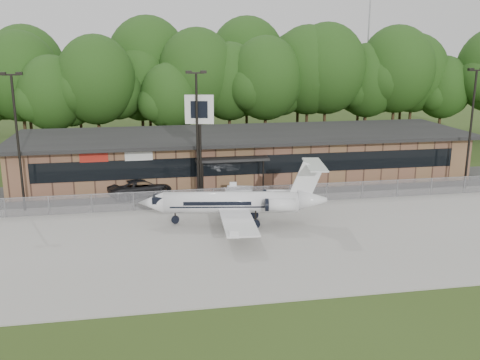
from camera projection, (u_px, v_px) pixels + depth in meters
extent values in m
plane|color=#324619|center=(330.00, 289.00, 27.24)|extent=(160.00, 160.00, 0.00)
cube|color=#9E9B93|center=(288.00, 235.00, 34.86)|extent=(64.00, 18.00, 0.08)
cube|color=#383835|center=(253.00, 189.00, 45.83)|extent=(50.00, 9.00, 0.06)
cube|color=brown|center=(243.00, 156.00, 49.64)|extent=(40.00, 10.00, 4.00)
cube|color=black|center=(254.00, 165.00, 44.77)|extent=(36.00, 0.08, 1.60)
cube|color=black|center=(244.00, 134.00, 48.63)|extent=(41.00, 11.50, 0.30)
cube|color=black|center=(232.00, 159.00, 43.70)|extent=(6.00, 1.60, 0.20)
cube|color=#B22015|center=(94.00, 158.00, 42.23)|extent=(2.20, 0.06, 0.70)
cube|color=silver|center=(139.00, 156.00, 42.84)|extent=(2.20, 0.06, 0.70)
cube|color=gray|center=(265.00, 195.00, 41.36)|extent=(46.00, 0.03, 1.50)
cube|color=gray|center=(265.00, 186.00, 41.18)|extent=(46.00, 0.04, 0.04)
cylinder|color=gray|center=(368.00, 41.00, 73.72)|extent=(0.20, 0.20, 25.00)
cylinder|color=black|center=(18.00, 146.00, 38.64)|extent=(0.18, 0.18, 10.00)
cube|color=black|center=(11.00, 75.00, 37.39)|extent=(1.20, 0.12, 0.12)
cube|color=black|center=(3.00, 74.00, 37.28)|extent=(0.45, 0.30, 0.22)
cube|color=black|center=(19.00, 74.00, 37.47)|extent=(0.45, 0.30, 0.22)
cylinder|color=black|center=(197.00, 140.00, 40.88)|extent=(0.18, 0.18, 10.00)
cube|color=black|center=(196.00, 73.00, 39.63)|extent=(1.20, 0.12, 0.12)
cube|color=black|center=(189.00, 72.00, 39.52)|extent=(0.45, 0.30, 0.22)
cube|color=black|center=(203.00, 72.00, 39.71)|extent=(0.45, 0.30, 0.22)
cylinder|color=black|center=(470.00, 132.00, 44.85)|extent=(0.18, 0.18, 10.00)
cube|color=black|center=(477.00, 70.00, 43.60)|extent=(1.20, 0.12, 0.12)
cube|color=black|center=(471.00, 69.00, 43.49)|extent=(0.45, 0.30, 0.22)
cylinder|color=white|center=(231.00, 203.00, 36.56)|extent=(9.26, 2.90, 1.46)
cone|color=white|center=(151.00, 204.00, 36.46)|extent=(2.04, 1.74, 1.46)
cone|color=white|center=(312.00, 201.00, 36.63)|extent=(2.22, 1.77, 1.46)
cube|color=white|center=(238.00, 223.00, 33.75)|extent=(2.86, 5.74, 0.11)
cube|color=white|center=(237.00, 197.00, 39.59)|extent=(2.86, 5.74, 0.11)
cylinder|color=white|center=(280.00, 206.00, 35.48)|extent=(2.12, 1.13, 0.82)
cylinder|color=white|center=(277.00, 196.00, 37.69)|extent=(2.12, 1.13, 0.82)
cube|color=white|center=(306.00, 182.00, 36.29)|extent=(2.24, 0.48, 2.75)
cube|color=white|center=(315.00, 166.00, 36.02)|extent=(1.84, 4.34, 0.09)
cube|color=black|center=(160.00, 200.00, 36.41)|extent=(1.08, 1.23, 0.46)
cube|color=black|center=(255.00, 220.00, 36.89)|extent=(1.07, 2.28, 0.64)
cylinder|color=black|center=(175.00, 221.00, 36.79)|extent=(0.63, 0.63, 0.20)
imported|color=#2F2F31|center=(141.00, 187.00, 43.79)|extent=(5.88, 4.28, 1.49)
cylinder|color=black|center=(200.00, 152.00, 41.45)|extent=(0.28, 0.28, 8.00)
cube|color=silver|center=(199.00, 109.00, 40.64)|extent=(2.21, 0.70, 2.20)
cube|color=black|center=(199.00, 110.00, 40.51)|extent=(1.28, 0.31, 1.30)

